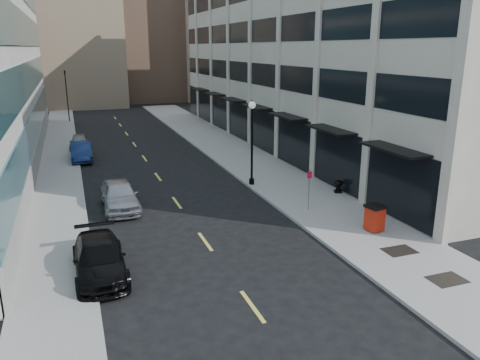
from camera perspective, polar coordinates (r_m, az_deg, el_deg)
ground at (r=15.33m, az=4.40°, el=-18.72°), size 160.00×160.00×0.00m
sidewalk_right at (r=35.04m, az=2.17°, el=1.63°), size 5.00×80.00×0.15m
sidewalk_left at (r=32.62m, az=-21.27°, el=-0.55°), size 3.00×80.00×0.15m
building_right at (r=44.42m, az=10.53°, el=16.01°), size 15.30×46.50×18.25m
skyline_tan_near at (r=79.63m, az=-20.08°, el=18.80°), size 14.00×18.00×28.00m
skyline_tan_far at (r=89.89m, az=-26.57°, el=15.76°), size 12.00×14.00×22.00m
skyline_stone at (r=80.89m, az=-3.35°, el=16.78°), size 10.00×14.00×20.00m
grate_mid at (r=19.88m, az=23.93°, el=-11.03°), size 1.40×1.00×0.01m
grate_far at (r=21.74m, az=18.86°, el=-8.15°), size 1.40×1.00×0.01m
road_centerline at (r=30.21m, az=-8.95°, el=-1.03°), size 0.15×68.20×0.01m
traffic_signal at (r=59.51m, az=-20.58°, el=12.03°), size 0.66×0.66×6.98m
car_black_pickup at (r=19.41m, az=-16.78°, el=-9.17°), size 2.00×4.84×1.40m
car_silver_sedan at (r=26.72m, az=-14.48°, el=-1.81°), size 1.91×4.74×1.61m
car_blue_sedan at (r=39.17m, az=-18.79°, el=3.31°), size 1.60×4.48×1.47m
car_grey_sedan at (r=43.65m, az=-18.98°, el=4.42°), size 1.92×4.05×1.34m
trash_bin at (r=23.39m, az=16.09°, el=-4.35°), size 0.94×0.97×1.31m
lamppost at (r=29.56m, az=1.47°, el=5.47°), size 0.45×0.45×5.45m
sign_post at (r=25.39m, az=8.44°, el=-0.41°), size 0.27×0.06×2.31m
urn_planter at (r=29.06m, az=11.89°, el=-0.58°), size 0.57×0.57×0.79m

